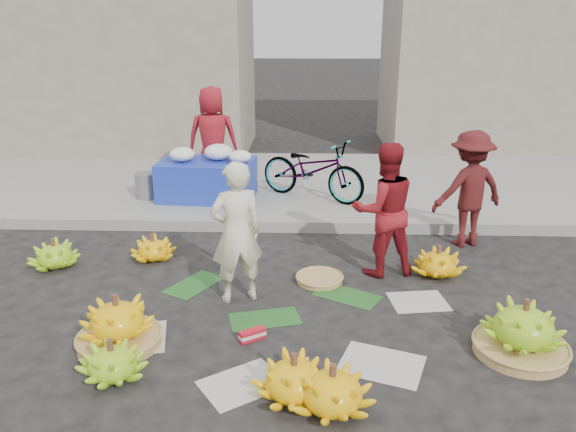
{
  "coord_description": "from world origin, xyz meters",
  "views": [
    {
      "loc": [
        0.28,
        -4.83,
        2.63
      ],
      "look_at": [
        0.08,
        0.74,
        0.7
      ],
      "focal_mm": 35.0,
      "sensor_mm": 36.0,
      "label": 1
    }
  ],
  "objects_px": {
    "banana_bunch_0": "(118,324)",
    "flower_table": "(208,177)",
    "bicycle": "(313,169)",
    "vendor_cream": "(237,233)",
    "banana_bunch_4": "(523,330)"
  },
  "relations": [
    {
      "from": "flower_table",
      "to": "banana_bunch_4",
      "type": "bearing_deg",
      "value": -45.58
    },
    {
      "from": "vendor_cream",
      "to": "flower_table",
      "type": "distance_m",
      "value": 3.12
    },
    {
      "from": "banana_bunch_0",
      "to": "bicycle",
      "type": "relative_size",
      "value": 0.42
    },
    {
      "from": "banana_bunch_4",
      "to": "bicycle",
      "type": "relative_size",
      "value": 0.45
    },
    {
      "from": "vendor_cream",
      "to": "flower_table",
      "type": "relative_size",
      "value": 0.99
    },
    {
      "from": "banana_bunch_0",
      "to": "banana_bunch_4",
      "type": "relative_size",
      "value": 0.93
    },
    {
      "from": "flower_table",
      "to": "vendor_cream",
      "type": "bearing_deg",
      "value": -70.57
    },
    {
      "from": "banana_bunch_0",
      "to": "bicycle",
      "type": "height_order",
      "value": "bicycle"
    },
    {
      "from": "banana_bunch_0",
      "to": "flower_table",
      "type": "relative_size",
      "value": 0.49
    },
    {
      "from": "vendor_cream",
      "to": "bicycle",
      "type": "relative_size",
      "value": 0.84
    },
    {
      "from": "bicycle",
      "to": "vendor_cream",
      "type": "bearing_deg",
      "value": -164.51
    },
    {
      "from": "flower_table",
      "to": "bicycle",
      "type": "bearing_deg",
      "value": 6.08
    },
    {
      "from": "banana_bunch_4",
      "to": "bicycle",
      "type": "distance_m",
      "value": 4.32
    },
    {
      "from": "flower_table",
      "to": "bicycle",
      "type": "distance_m",
      "value": 1.57
    },
    {
      "from": "banana_bunch_4",
      "to": "bicycle",
      "type": "xyz_separation_m",
      "value": [
        -1.72,
        3.95,
        0.34
      ]
    }
  ]
}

